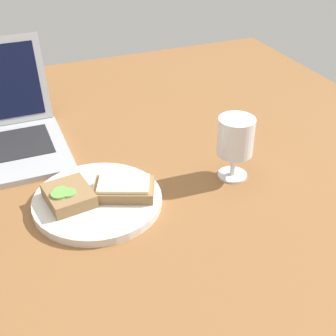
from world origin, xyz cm
name	(u,v)px	position (x,y,z in cm)	size (l,w,h in cm)	color
wooden_table	(136,181)	(0.00, 0.00, 1.50)	(140.00, 140.00, 3.00)	brown
plate	(98,201)	(-9.83, -6.42, 3.79)	(24.27, 24.27, 1.59)	silver
sandwich_with_cucumber	(69,195)	(-14.91, -5.57, 5.90)	(9.05, 10.06, 2.92)	#937047
sandwich_with_cheese	(124,188)	(-4.81, -7.30, 5.86)	(13.03, 10.80, 2.68)	#937047
wine_glass	(235,139)	(18.36, -7.61, 11.75)	(7.29, 7.29, 13.09)	white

